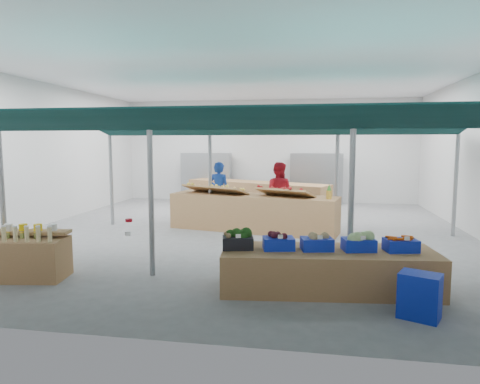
{
  "coord_description": "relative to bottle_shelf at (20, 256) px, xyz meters",
  "views": [
    {
      "loc": [
        1.86,
        -11.24,
        2.39
      ],
      "look_at": [
        0.22,
        -1.6,
        1.29
      ],
      "focal_mm": 32.0,
      "sensor_mm": 36.0,
      "label": 1
    }
  ],
  "objects": [
    {
      "name": "sparrow",
      "position": [
        3.78,
        -0.02,
        0.51
      ],
      "size": [
        0.12,
        0.09,
        0.11
      ],
      "rotation": [
        0.0,
        0.0,
        0.21
      ],
      "color": "brown",
      "rests_on": "crate_broccoli"
    },
    {
      "name": "awnings",
      "position": [
        4.01,
        2.81,
        2.38
      ],
      "size": [
        9.5,
        7.08,
        0.3
      ],
      "color": "#0A2E2D",
      "rests_on": "pole_grid"
    },
    {
      "name": "vendor_right",
      "position": [
        4.11,
        5.99,
        0.52
      ],
      "size": [
        1.03,
        0.87,
        1.85
      ],
      "primitive_type": "imported",
      "rotation": [
        0.0,
        0.0,
        2.93
      ],
      "color": "red",
      "rests_on": "floor"
    },
    {
      "name": "hall",
      "position": [
        3.26,
        6.0,
        2.24
      ],
      "size": [
        13.0,
        13.0,
        13.0
      ],
      "color": "silver",
      "rests_on": "ground"
    },
    {
      "name": "crate_stack",
      "position": [
        6.6,
        -0.69,
        -0.09
      ],
      "size": [
        0.63,
        0.56,
        0.63
      ],
      "primitive_type": "cube",
      "rotation": [
        0.0,
        0.0,
        -0.44
      ],
      "color": "#1026B2",
      "rests_on": "floor"
    },
    {
      "name": "apple_heap_red",
      "position": [
        4.4,
        4.59,
        0.76
      ],
      "size": [
        1.66,
        1.25,
        0.27
      ],
      "rotation": [
        0.0,
        0.0,
        -0.42
      ],
      "color": "#997247",
      "rests_on": "fruit_counter"
    },
    {
      "name": "crate_carrots",
      "position": [
        6.54,
        0.39,
        0.38
      ],
      "size": [
        0.56,
        0.45,
        0.29
      ],
      "rotation": [
        0.0,
        0.0,
        0.21
      ],
      "color": "#1026B2",
      "rests_on": "veg_counter"
    },
    {
      "name": "vendor_left",
      "position": [
        2.31,
        5.99,
        0.52
      ],
      "size": [
        0.75,
        0.57,
        1.85
      ],
      "primitive_type": "imported",
      "rotation": [
        0.0,
        0.0,
        2.93
      ],
      "color": "#173A9B",
      "rests_on": "floor"
    },
    {
      "name": "far_counter",
      "position": [
        3.06,
        8.9,
        0.1
      ],
      "size": [
        5.53,
        3.27,
        1.0
      ],
      "primitive_type": "cube",
      "rotation": [
        0.0,
        0.0,
        -0.42
      ],
      "color": "olive",
      "rests_on": "floor"
    },
    {
      "name": "pineapple",
      "position": [
        5.54,
        4.35,
        0.77
      ],
      "size": [
        0.14,
        0.14,
        0.39
      ],
      "rotation": [
        0.0,
        0.0,
        -0.42
      ],
      "color": "#8C6019",
      "rests_on": "fruit_counter"
    },
    {
      "name": "pole_grid",
      "position": [
        4.01,
        2.81,
        1.41
      ],
      "size": [
        10.0,
        4.6,
        3.0
      ],
      "color": "gray",
      "rests_on": "floor"
    },
    {
      "name": "bottle_shelf",
      "position": [
        0.0,
        0.0,
        0.0
      ],
      "size": [
        1.71,
        1.22,
        1.0
      ],
      "rotation": [
        0.0,
        0.0,
        0.15
      ],
      "color": "olive",
      "rests_on": "floor"
    },
    {
      "name": "crate_celeriac",
      "position": [
        5.21,
        0.25,
        0.41
      ],
      "size": [
        0.56,
        0.45,
        0.31
      ],
      "rotation": [
        0.0,
        0.0,
        0.21
      ],
      "color": "#1026B2",
      "rests_on": "veg_counter"
    },
    {
      "name": "apple_heap_yellow",
      "position": [
        2.41,
        5.02,
        0.76
      ],
      "size": [
        2.02,
        1.41,
        0.27
      ],
      "rotation": [
        0.0,
        0.0,
        -0.42
      ],
      "color": "#997247",
      "rests_on": "fruit_counter"
    },
    {
      "name": "pole_ribbon",
      "position": [
        2.06,
        0.04,
        0.68
      ],
      "size": [
        0.12,
        0.12,
        0.28
      ],
      "color": "#AC0B18",
      "rests_on": "pole_grid"
    },
    {
      "name": "crate_beets",
      "position": [
        4.59,
        0.18,
        0.4
      ],
      "size": [
        0.56,
        0.45,
        0.29
      ],
      "rotation": [
        0.0,
        0.0,
        0.21
      ],
      "color": "#1026B2",
      "rests_on": "veg_counter"
    },
    {
      "name": "crate_broccoli",
      "position": [
        3.92,
        0.12,
        0.43
      ],
      "size": [
        0.56,
        0.45,
        0.35
      ],
      "rotation": [
        0.0,
        0.0,
        0.21
      ],
      "color": "black",
      "rests_on": "veg_counter"
    },
    {
      "name": "veg_counter",
      "position": [
        5.4,
        0.27,
        -0.07
      ],
      "size": [
        3.54,
        1.5,
        0.67
      ],
      "primitive_type": "cube",
      "rotation": [
        0.0,
        0.0,
        0.1
      ],
      "color": "olive",
      "rests_on": "floor"
    },
    {
      "name": "back_shelving_left",
      "position": [
        0.76,
        10.56,
        0.6
      ],
      "size": [
        2.0,
        0.5,
        2.0
      ],
      "primitive_type": "cube",
      "color": "#B23F33",
      "rests_on": "floor"
    },
    {
      "name": "fruit_counter",
      "position": [
        3.51,
        4.89,
        0.09
      ],
      "size": [
        4.76,
        2.05,
        0.99
      ],
      "primitive_type": "cube",
      "rotation": [
        0.0,
        0.0,
        -0.21
      ],
      "color": "olive",
      "rests_on": "floor"
    },
    {
      "name": "floor",
      "position": [
        3.26,
        4.56,
        -0.4
      ],
      "size": [
        13.0,
        13.0,
        0.0
      ],
      "primitive_type": "plane",
      "color": "slate",
      "rests_on": "ground"
    },
    {
      "name": "crate_cabbage",
      "position": [
        5.87,
        0.32,
        0.43
      ],
      "size": [
        0.56,
        0.45,
        0.35
      ],
      "rotation": [
        0.0,
        0.0,
        0.21
      ],
      "color": "#1026B2",
      "rests_on": "veg_counter"
    },
    {
      "name": "back_shelving_right",
      "position": [
        5.26,
        10.56,
        0.6
      ],
      "size": [
        2.0,
        0.5,
        2.0
      ],
      "primitive_type": "cube",
      "color": "#B23F33",
      "rests_on": "floor"
    }
  ]
}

